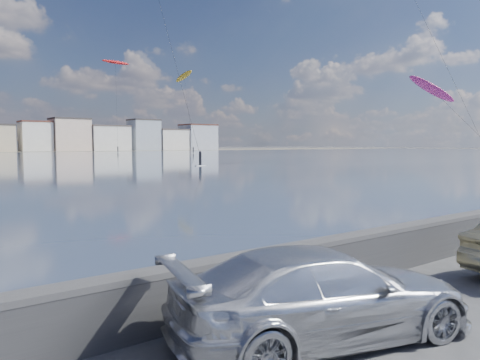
% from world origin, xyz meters
% --- Properties ---
extents(seawall, '(400.00, 0.36, 1.08)m').
position_xyz_m(seawall, '(0.00, 2.70, 0.58)').
color(seawall, '#28282B').
rests_on(seawall, ground).
extents(car_silver, '(5.11, 3.06, 1.39)m').
position_xyz_m(car_silver, '(0.31, 1.02, 0.69)').
color(car_silver, silver).
rests_on(car_silver, ground).
extents(kitesurfer_9, '(7.49, 16.62, 15.13)m').
position_xyz_m(kitesurfer_9, '(68.82, 39.95, 11.98)').
color(kitesurfer_9, '#E5338C').
rests_on(kitesurfer_9, ground).
extents(kitesurfer_11, '(3.75, 11.84, 26.67)m').
position_xyz_m(kitesurfer_11, '(72.75, 128.49, 24.16)').
color(kitesurfer_11, '#BF8C19').
rests_on(kitesurfer_11, ground).
extents(kitesurfer_15, '(9.31, 13.84, 33.66)m').
position_xyz_m(kitesurfer_15, '(62.01, 158.12, 31.66)').
color(kitesurfer_15, red).
rests_on(kitesurfer_15, ground).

